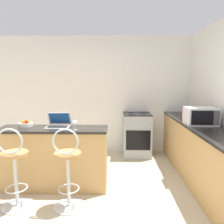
{
  "coord_description": "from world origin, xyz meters",
  "views": [
    {
      "loc": [
        0.51,
        -2.46,
        1.63
      ],
      "look_at": [
        0.44,
        1.68,
        1.03
      ],
      "focal_mm": 35.0,
      "sensor_mm": 36.0,
      "label": 1
    }
  ],
  "objects_px": {
    "microwave": "(201,116)",
    "wine_glass_short": "(75,123)",
    "fruit_bowl": "(26,124)",
    "stove_range": "(137,135)",
    "storage_jar": "(191,112)",
    "laptop": "(58,123)",
    "bar_stool_far": "(68,170)",
    "toaster": "(190,115)",
    "bar_stool_near": "(15,170)"
  },
  "relations": [
    {
      "from": "wine_glass_short",
      "to": "fruit_bowl",
      "type": "bearing_deg",
      "value": 164.22
    },
    {
      "from": "bar_stool_near",
      "to": "microwave",
      "type": "relative_size",
      "value": 2.23
    },
    {
      "from": "bar_stool_near",
      "to": "toaster",
      "type": "relative_size",
      "value": 3.35
    },
    {
      "from": "bar_stool_near",
      "to": "laptop",
      "type": "height_order",
      "value": "laptop"
    },
    {
      "from": "stove_range",
      "to": "fruit_bowl",
      "type": "xyz_separation_m",
      "value": [
        -1.84,
        -1.36,
        0.5
      ]
    },
    {
      "from": "laptop",
      "to": "storage_jar",
      "type": "bearing_deg",
      "value": 23.95
    },
    {
      "from": "bar_stool_near",
      "to": "stove_range",
      "type": "relative_size",
      "value": 1.14
    },
    {
      "from": "wine_glass_short",
      "to": "bar_stool_near",
      "type": "bearing_deg",
      "value": -148.89
    },
    {
      "from": "stove_range",
      "to": "storage_jar",
      "type": "xyz_separation_m",
      "value": [
        1.04,
        -0.31,
        0.55
      ]
    },
    {
      "from": "wine_glass_short",
      "to": "fruit_bowl",
      "type": "xyz_separation_m",
      "value": [
        -0.8,
        0.23,
        -0.06
      ]
    },
    {
      "from": "fruit_bowl",
      "to": "stove_range",
      "type": "bearing_deg",
      "value": 36.44
    },
    {
      "from": "toaster",
      "to": "storage_jar",
      "type": "bearing_deg",
      "value": 67.32
    },
    {
      "from": "toaster",
      "to": "bar_stool_far",
      "type": "bearing_deg",
      "value": -145.84
    },
    {
      "from": "bar_stool_near",
      "to": "toaster",
      "type": "bearing_deg",
      "value": 26.73
    },
    {
      "from": "bar_stool_near",
      "to": "stove_range",
      "type": "xyz_separation_m",
      "value": [
        1.74,
        2.01,
        -0.04
      ]
    },
    {
      "from": "bar_stool_far",
      "to": "laptop",
      "type": "distance_m",
      "value": 0.85
    },
    {
      "from": "fruit_bowl",
      "to": "microwave",
      "type": "bearing_deg",
      "value": 4.12
    },
    {
      "from": "storage_jar",
      "to": "stove_range",
      "type": "bearing_deg",
      "value": 163.7
    },
    {
      "from": "laptop",
      "to": "wine_glass_short",
      "type": "bearing_deg",
      "value": -37.24
    },
    {
      "from": "bar_stool_far",
      "to": "storage_jar",
      "type": "height_order",
      "value": "storage_jar"
    },
    {
      "from": "microwave",
      "to": "laptop",
      "type": "bearing_deg",
      "value": -174.88
    },
    {
      "from": "fruit_bowl",
      "to": "bar_stool_near",
      "type": "bearing_deg",
      "value": -81.43
    },
    {
      "from": "laptop",
      "to": "fruit_bowl",
      "type": "xyz_separation_m",
      "value": [
        -0.5,
        0.0,
        -0.02
      ]
    },
    {
      "from": "laptop",
      "to": "wine_glass_short",
      "type": "distance_m",
      "value": 0.37
    },
    {
      "from": "microwave",
      "to": "storage_jar",
      "type": "height_order",
      "value": "microwave"
    },
    {
      "from": "toaster",
      "to": "fruit_bowl",
      "type": "distance_m",
      "value": 2.81
    },
    {
      "from": "stove_range",
      "to": "wine_glass_short",
      "type": "bearing_deg",
      "value": -123.36
    },
    {
      "from": "laptop",
      "to": "toaster",
      "type": "height_order",
      "value": "laptop"
    },
    {
      "from": "storage_jar",
      "to": "toaster",
      "type": "bearing_deg",
      "value": -112.68
    },
    {
      "from": "wine_glass_short",
      "to": "storage_jar",
      "type": "xyz_separation_m",
      "value": [
        2.09,
        1.28,
        -0.01
      ]
    },
    {
      "from": "bar_stool_near",
      "to": "bar_stool_far",
      "type": "bearing_deg",
      "value": 0.0
    },
    {
      "from": "stove_range",
      "to": "fruit_bowl",
      "type": "distance_m",
      "value": 2.34
    },
    {
      "from": "stove_range",
      "to": "wine_glass_short",
      "type": "height_order",
      "value": "wine_glass_short"
    },
    {
      "from": "laptop",
      "to": "bar_stool_near",
      "type": "bearing_deg",
      "value": -122.27
    },
    {
      "from": "microwave",
      "to": "stove_range",
      "type": "relative_size",
      "value": 0.51
    },
    {
      "from": "microwave",
      "to": "wine_glass_short",
      "type": "distance_m",
      "value": 1.99
    },
    {
      "from": "bar_stool_far",
      "to": "microwave",
      "type": "xyz_separation_m",
      "value": [
        1.96,
        0.84,
        0.56
      ]
    },
    {
      "from": "stove_range",
      "to": "storage_jar",
      "type": "distance_m",
      "value": 1.22
    },
    {
      "from": "fruit_bowl",
      "to": "bar_stool_far",
      "type": "bearing_deg",
      "value": -39.89
    },
    {
      "from": "toaster",
      "to": "stove_range",
      "type": "xyz_separation_m",
      "value": [
        -0.89,
        0.68,
        -0.55
      ]
    },
    {
      "from": "laptop",
      "to": "fruit_bowl",
      "type": "bearing_deg",
      "value": 179.68
    },
    {
      "from": "bar_stool_far",
      "to": "wine_glass_short",
      "type": "xyz_separation_m",
      "value": [
        0.02,
        0.42,
        0.52
      ]
    },
    {
      "from": "bar_stool_near",
      "to": "microwave",
      "type": "height_order",
      "value": "microwave"
    },
    {
      "from": "laptop",
      "to": "microwave",
      "type": "relative_size",
      "value": 0.73
    },
    {
      "from": "toaster",
      "to": "storage_jar",
      "type": "height_order",
      "value": "storage_jar"
    },
    {
      "from": "toaster",
      "to": "fruit_bowl",
      "type": "relative_size",
      "value": 1.52
    },
    {
      "from": "microwave",
      "to": "stove_range",
      "type": "xyz_separation_m",
      "value": [
        -0.9,
        1.16,
        -0.6
      ]
    },
    {
      "from": "stove_range",
      "to": "storage_jar",
      "type": "bearing_deg",
      "value": -16.3
    },
    {
      "from": "laptop",
      "to": "stove_range",
      "type": "distance_m",
      "value": 1.98
    },
    {
      "from": "toaster",
      "to": "stove_range",
      "type": "relative_size",
      "value": 0.34
    }
  ]
}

